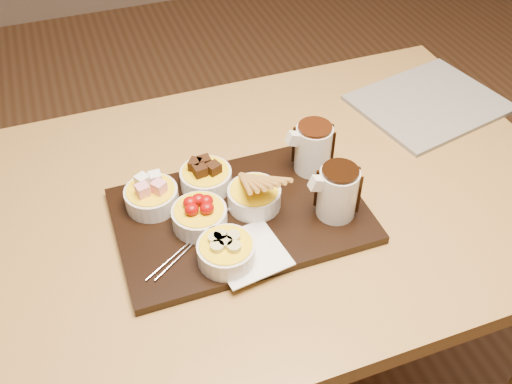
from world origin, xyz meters
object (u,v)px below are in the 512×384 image
object	(u,v)px
newspaper	(429,103)
dining_table	(268,227)
pitcher_dark_chocolate	(338,193)
bowl_strawberries	(200,217)
serving_board	(241,215)
pitcher_milk_chocolate	(313,149)

from	to	relation	value
newspaper	dining_table	bearing A→B (deg)	-173.66
newspaper	pitcher_dark_chocolate	bearing A→B (deg)	-156.86
pitcher_dark_chocolate	newspaper	bearing A→B (deg)	35.09
dining_table	bowl_strawberries	size ratio (longest dim) A/B	12.00
pitcher_dark_chocolate	serving_board	bearing A→B (deg)	160.02
pitcher_dark_chocolate	newspaper	distance (m)	0.46
pitcher_dark_chocolate	pitcher_milk_chocolate	size ratio (longest dim) A/B	1.00
dining_table	pitcher_dark_chocolate	world-z (taller)	pitcher_dark_chocolate
pitcher_dark_chocolate	dining_table	bearing A→B (deg)	130.39
bowl_strawberries	pitcher_dark_chocolate	distance (m)	0.25
dining_table	bowl_strawberries	world-z (taller)	bowl_strawberries
dining_table	newspaper	world-z (taller)	newspaper
bowl_strawberries	pitcher_milk_chocolate	size ratio (longest dim) A/B	1.01
serving_board	bowl_strawberries	bearing A→B (deg)	-176.42
serving_board	pitcher_dark_chocolate	xyz separation A→B (m)	(0.16, -0.06, 0.06)
bowl_strawberries	pitcher_milk_chocolate	xyz separation A→B (m)	(0.26, 0.07, 0.03)
serving_board	pitcher_dark_chocolate	size ratio (longest dim) A/B	4.64
serving_board	newspaper	bearing A→B (deg)	20.53
pitcher_milk_chocolate	newspaper	xyz separation A→B (m)	(0.36, 0.13, -0.06)
pitcher_dark_chocolate	pitcher_milk_chocolate	distance (m)	0.13
bowl_strawberries	pitcher_dark_chocolate	world-z (taller)	pitcher_dark_chocolate
bowl_strawberries	pitcher_milk_chocolate	world-z (taller)	pitcher_milk_chocolate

